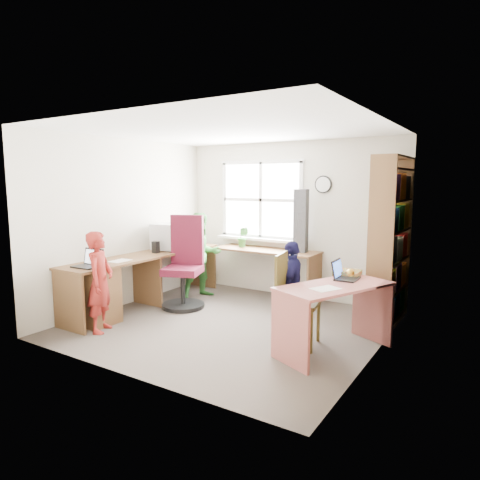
{
  "coord_description": "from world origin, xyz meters",
  "views": [
    {
      "loc": [
        2.87,
        -4.33,
        1.79
      ],
      "look_at": [
        0.0,
        0.25,
        1.05
      ],
      "focal_mm": 32.0,
      "sensor_mm": 36.0,
      "label": 1
    }
  ],
  "objects_px": {
    "swivel_chair": "(185,268)",
    "potted_plant": "(243,237)",
    "right_desk": "(334,303)",
    "l_desk": "(137,281)",
    "person_green": "(202,255)",
    "cd_tower": "(301,221)",
    "laptop_right": "(343,275)",
    "person_red": "(100,282)",
    "laptop_left": "(89,263)",
    "bookshelf": "(390,245)",
    "person_navy": "(292,287)",
    "wooden_chair": "(292,296)",
    "crt_monitor": "(168,237)"
  },
  "relations": [
    {
      "from": "wooden_chair",
      "to": "cd_tower",
      "type": "bearing_deg",
      "value": 100.59
    },
    {
      "from": "person_green",
      "to": "swivel_chair",
      "type": "bearing_deg",
      "value": -141.77
    },
    {
      "from": "bookshelf",
      "to": "person_red",
      "type": "relative_size",
      "value": 1.73
    },
    {
      "from": "cd_tower",
      "to": "potted_plant",
      "type": "xyz_separation_m",
      "value": [
        -0.98,
        -0.05,
        -0.3
      ]
    },
    {
      "from": "swivel_chair",
      "to": "potted_plant",
      "type": "relative_size",
      "value": 4.01
    },
    {
      "from": "person_green",
      "to": "wooden_chair",
      "type": "bearing_deg",
      "value": -89.05
    },
    {
      "from": "wooden_chair",
      "to": "laptop_right",
      "type": "relative_size",
      "value": 3.24
    },
    {
      "from": "l_desk",
      "to": "person_navy",
      "type": "distance_m",
      "value": 2.12
    },
    {
      "from": "l_desk",
      "to": "cd_tower",
      "type": "relative_size",
      "value": 3.16
    },
    {
      "from": "swivel_chair",
      "to": "wooden_chair",
      "type": "xyz_separation_m",
      "value": [
        1.93,
        -0.52,
        -0.01
      ]
    },
    {
      "from": "person_navy",
      "to": "l_desk",
      "type": "bearing_deg",
      "value": -90.43
    },
    {
      "from": "cd_tower",
      "to": "person_red",
      "type": "distance_m",
      "value": 2.95
    },
    {
      "from": "potted_plant",
      "to": "person_navy",
      "type": "bearing_deg",
      "value": -40.4
    },
    {
      "from": "right_desk",
      "to": "bookshelf",
      "type": "bearing_deg",
      "value": 103.44
    },
    {
      "from": "swivel_chair",
      "to": "right_desk",
      "type": "bearing_deg",
      "value": -32.75
    },
    {
      "from": "l_desk",
      "to": "potted_plant",
      "type": "xyz_separation_m",
      "value": [
        0.63,
        1.71,
        0.46
      ]
    },
    {
      "from": "crt_monitor",
      "to": "potted_plant",
      "type": "distance_m",
      "value": 1.19
    },
    {
      "from": "right_desk",
      "to": "wooden_chair",
      "type": "height_order",
      "value": "wooden_chair"
    },
    {
      "from": "person_green",
      "to": "right_desk",
      "type": "bearing_deg",
      "value": -83.82
    },
    {
      "from": "crt_monitor",
      "to": "laptop_left",
      "type": "relative_size",
      "value": 1.44
    },
    {
      "from": "laptop_right",
      "to": "cd_tower",
      "type": "xyz_separation_m",
      "value": [
        -1.09,
        1.3,
        0.44
      ]
    },
    {
      "from": "swivel_chair",
      "to": "laptop_right",
      "type": "bearing_deg",
      "value": -25.56
    },
    {
      "from": "potted_plant",
      "to": "person_green",
      "type": "distance_m",
      "value": 0.73
    },
    {
      "from": "swivel_chair",
      "to": "wooden_chair",
      "type": "distance_m",
      "value": 2.0
    },
    {
      "from": "person_green",
      "to": "person_navy",
      "type": "relative_size",
      "value": 1.19
    },
    {
      "from": "l_desk",
      "to": "wooden_chair",
      "type": "xyz_separation_m",
      "value": [
        2.24,
        0.12,
        0.09
      ]
    },
    {
      "from": "l_desk",
      "to": "laptop_right",
      "type": "bearing_deg",
      "value": 9.58
    },
    {
      "from": "right_desk",
      "to": "person_green",
      "type": "bearing_deg",
      "value": -178.57
    },
    {
      "from": "wooden_chair",
      "to": "laptop_left",
      "type": "bearing_deg",
      "value": -172.63
    },
    {
      "from": "person_navy",
      "to": "bookshelf",
      "type": "bearing_deg",
      "value": 124.38
    },
    {
      "from": "l_desk",
      "to": "person_green",
      "type": "distance_m",
      "value": 1.21
    },
    {
      "from": "l_desk",
      "to": "potted_plant",
      "type": "distance_m",
      "value": 1.88
    },
    {
      "from": "wooden_chair",
      "to": "person_red",
      "type": "relative_size",
      "value": 0.84
    },
    {
      "from": "laptop_left",
      "to": "person_navy",
      "type": "height_order",
      "value": "person_navy"
    },
    {
      "from": "bookshelf",
      "to": "laptop_right",
      "type": "relative_size",
      "value": 6.7
    },
    {
      "from": "right_desk",
      "to": "bookshelf",
      "type": "height_order",
      "value": "bookshelf"
    },
    {
      "from": "cd_tower",
      "to": "person_green",
      "type": "xyz_separation_m",
      "value": [
        -1.4,
        -0.58,
        -0.56
      ]
    },
    {
      "from": "cd_tower",
      "to": "person_red",
      "type": "bearing_deg",
      "value": -127.34
    },
    {
      "from": "swivel_chair",
      "to": "person_red",
      "type": "height_order",
      "value": "swivel_chair"
    },
    {
      "from": "laptop_left",
      "to": "laptop_right",
      "type": "distance_m",
      "value": 3.05
    },
    {
      "from": "l_desk",
      "to": "person_green",
      "type": "relative_size",
      "value": 2.24
    },
    {
      "from": "laptop_right",
      "to": "potted_plant",
      "type": "distance_m",
      "value": 2.42
    },
    {
      "from": "wooden_chair",
      "to": "laptop_left",
      "type": "distance_m",
      "value": 2.51
    },
    {
      "from": "right_desk",
      "to": "laptop_left",
      "type": "bearing_deg",
      "value": -140.75
    },
    {
      "from": "swivel_chair",
      "to": "potted_plant",
      "type": "height_order",
      "value": "swivel_chair"
    },
    {
      "from": "laptop_left",
      "to": "person_navy",
      "type": "bearing_deg",
      "value": 24.76
    },
    {
      "from": "l_desk",
      "to": "right_desk",
      "type": "bearing_deg",
      "value": 3.04
    },
    {
      "from": "crt_monitor",
      "to": "wooden_chair",
      "type": "bearing_deg",
      "value": -27.13
    },
    {
      "from": "person_red",
      "to": "right_desk",
      "type": "bearing_deg",
      "value": -98.56
    },
    {
      "from": "right_desk",
      "to": "laptop_left",
      "type": "relative_size",
      "value": 4.24
    }
  ]
}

